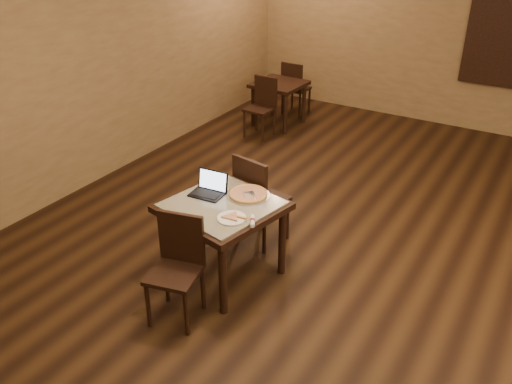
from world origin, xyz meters
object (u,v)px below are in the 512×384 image
Objects in this scene: chair_main_far at (257,196)px; laptop at (210,188)px; other_table_b_chair_far at (294,86)px; chair_main_near at (178,261)px; other_table_b_chair_near at (262,103)px; other_table_b at (279,90)px; pizza_pan at (248,195)px; tiled_table at (222,213)px.

chair_main_far is 3.10× the size of laptop.
chair_main_far is 3.84m from other_table_b_chair_far.
chair_main_near reaches higher than other_table_b_chair_near.
chair_main_near is 2.92× the size of laptop.
laptop reaches higher than other_table_b.
other_table_b is at bearing 95.21° from chair_main_near.
pizza_pan reaches higher than other_table_b.
chair_main_far reaches higher than other_table_b_chair_near.
other_table_b_chair_near is (0.00, -0.50, -0.07)m from other_table_b.
other_table_b is (-1.46, 3.05, 0.01)m from chair_main_far.
other_table_b is at bearing 123.13° from tiled_table.
laptop is (-0.18, 0.72, 0.30)m from chair_main_near.
tiled_table is 1.25× the size of other_table_b_chair_far.
other_table_b_chair_far is at bearing 92.27° from other_table_b_chair_near.
other_table_b_chair_near is (-1.46, 2.54, -0.06)m from chair_main_far.
other_table_b_chair_far is at bearing 93.38° from chair_main_near.
chair_main_far is at bearing 114.33° from other_table_b_chair_far.
laptop reaches higher than pizza_pan.
chair_main_near is 1.24m from chair_main_far.
chair_main_far is 1.31× the size of other_table_b.
tiled_table is at bearing -63.05° from other_table_b_chair_near.
pizza_pan is at bearing -63.06° from other_table_b.
chair_main_near is 2.33× the size of pizza_pan.
laptop is at bearing 90.60° from chair_main_near.
pizza_pan is (0.14, -0.38, 0.22)m from chair_main_far.
chair_main_far is at bearing 102.66° from tiled_table.
other_table_b_chair_near is (-1.27, 3.06, -0.33)m from laptop.
other_table_b_chair_near is 1.00× the size of other_table_b_chair_far.
tiled_table is 1.12× the size of chair_main_far.
laptop is at bearing -155.91° from pizza_pan.
other_table_b_chair_far is at bearing 120.72° from tiled_table.
laptop is 0.36× the size of other_table_b_chair_near.
laptop is (-0.20, 0.10, 0.16)m from tiled_table.
chair_main_near is 0.91m from pizza_pan.
chair_main_near reaches higher than other_table_b.
other_table_b_chair_near is at bearing -87.73° from other_table_b.
chair_main_near is at bearing 100.44° from chair_main_far.
other_table_b_chair_far is (-1.28, 4.07, -0.33)m from laptop.
other_table_b_chair_far is (-1.46, 3.55, -0.06)m from chair_main_far.
chair_main_near is 4.53m from other_table_b.
other_table_b is (-1.27, 3.57, -0.26)m from laptop.
laptop is 0.35m from pizza_pan.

